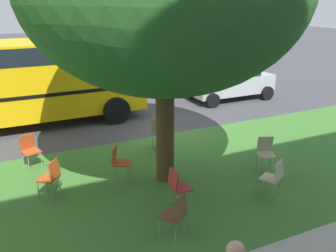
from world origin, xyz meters
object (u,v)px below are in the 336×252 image
at_px(chair_7, 274,176).
at_px(chair_0, 159,131).
at_px(chair_6, 178,185).
at_px(chair_5, 266,151).
at_px(chair_4, 51,175).
at_px(parked_car, 231,80).
at_px(chair_3, 30,148).
at_px(chair_1, 176,213).
at_px(chair_2, 119,160).

bearing_deg(chair_7, chair_0, -73.37).
relative_size(chair_0, chair_6, 1.00).
height_order(chair_5, chair_6, same).
relative_size(chair_4, parked_car, 0.24).
height_order(chair_0, chair_3, same).
bearing_deg(parked_car, chair_5, 62.73).
bearing_deg(chair_7, chair_3, -40.37).
relative_size(chair_4, chair_5, 1.00).
bearing_deg(chair_1, parked_car, -130.15).
height_order(chair_0, chair_6, same).
distance_m(chair_6, chair_7, 2.20).
distance_m(chair_3, chair_5, 6.19).
height_order(chair_0, chair_2, same).
distance_m(chair_1, chair_6, 1.09).
height_order(chair_2, parked_car, parked_car).
bearing_deg(chair_3, chair_1, 115.19).
relative_size(chair_2, chair_7, 1.00).
bearing_deg(chair_1, chair_7, -171.37).
bearing_deg(chair_4, chair_3, -82.35).
distance_m(chair_5, chair_6, 2.97).
xyz_separation_m(chair_2, chair_7, (-2.85, 2.31, 0.00)).
bearing_deg(chair_3, chair_0, 175.29).
distance_m(chair_2, chair_7, 3.67).
bearing_deg(chair_5, chair_3, -27.21).
height_order(chair_6, chair_7, same).
bearing_deg(chair_7, parked_car, -118.16).
xyz_separation_m(chair_2, chair_3, (1.90, -1.72, 0.00)).
relative_size(chair_2, chair_3, 1.00).
bearing_deg(chair_5, chair_4, -10.48).
relative_size(chair_2, chair_5, 1.00).
bearing_deg(chair_4, chair_0, -155.20).
bearing_deg(chair_6, chair_1, 61.01).
xyz_separation_m(chair_0, chair_3, (3.63, -0.30, 0.00)).
height_order(chair_0, chair_5, same).
xyz_separation_m(chair_1, parked_car, (-6.68, -7.92, 0.32)).
height_order(chair_0, chair_7, same).
bearing_deg(chair_5, chair_1, 25.08).
relative_size(chair_0, chair_7, 1.00).
bearing_deg(chair_2, chair_5, 162.84).
distance_m(chair_0, chair_7, 3.90).
height_order(chair_4, chair_6, same).
distance_m(chair_1, chair_5, 3.78).
bearing_deg(chair_5, chair_7, 57.42).
distance_m(chair_1, chair_7, 2.69).
distance_m(chair_0, chair_1, 4.41).
xyz_separation_m(chair_3, chair_7, (-4.74, 4.03, 0.00)).
height_order(chair_2, chair_3, same).
bearing_deg(chair_5, chair_6, 12.69).
xyz_separation_m(chair_0, chair_1, (1.54, 4.14, 0.00)).
xyz_separation_m(chair_7, parked_car, (-4.02, -7.52, 0.32)).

